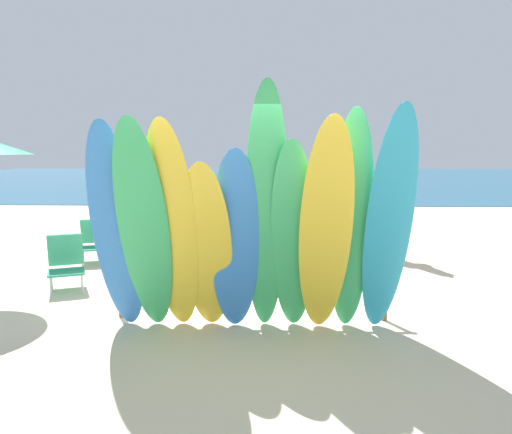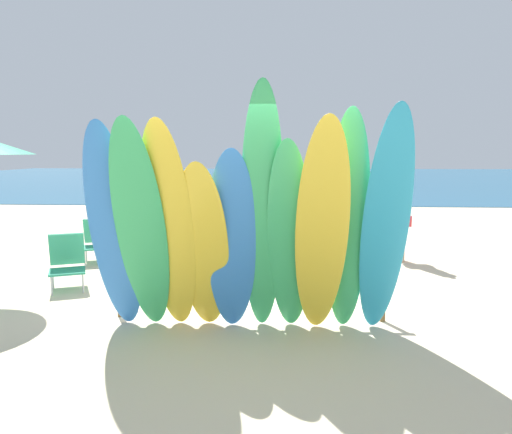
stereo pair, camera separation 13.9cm
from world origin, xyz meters
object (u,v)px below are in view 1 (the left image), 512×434
at_px(beachgoer_photographing, 332,203).
at_px(beachgoer_strolling, 148,212).
at_px(surfboard_yellow_3, 206,249).
at_px(surfboard_teal_9, 389,226).
at_px(surfboard_rack, 252,279).
at_px(surfboard_green_1, 144,230).
at_px(beach_chair_red, 95,239).
at_px(distant_boat, 267,186).
at_px(surfboard_blue_4, 235,243).
at_px(surfboard_green_6, 293,239).
at_px(beachgoer_by_water, 396,208).
at_px(surfboard_green_5, 266,213).
at_px(surfboard_yellow_2, 173,230).
at_px(surfboard_blue_0, 116,230).
at_px(beachgoer_midbeach, 263,200).
at_px(surfboard_yellow_7, 326,231).
at_px(beach_chair_blue, 66,261).
at_px(surfboard_green_8, 351,225).
at_px(beachgoer_near_rack, 303,192).

distance_m(beachgoer_photographing, beachgoer_strolling, 3.83).
height_order(surfboard_yellow_3, surfboard_teal_9, surfboard_teal_9).
bearing_deg(surfboard_rack, surfboard_green_1, -149.92).
distance_m(surfboard_yellow_3, beach_chair_red, 4.40).
height_order(surfboard_teal_9, distant_boat, surfboard_teal_9).
height_order(surfboard_yellow_3, surfboard_blue_4, surfboard_blue_4).
relative_size(surfboard_green_6, beachgoer_by_water, 1.34).
bearing_deg(surfboard_yellow_3, surfboard_green_5, -0.51).
xyz_separation_m(surfboard_yellow_2, surfboard_yellow_3, (0.35, 0.08, -0.22)).
height_order(surfboard_blue_0, surfboard_teal_9, surfboard_teal_9).
distance_m(surfboard_blue_0, beachgoer_midbeach, 5.36).
height_order(surfboard_yellow_7, beachgoer_strolling, surfboard_yellow_7).
bearing_deg(beach_chair_blue, beach_chair_red, 74.29).
xyz_separation_m(surfboard_yellow_3, beachgoer_strolling, (-1.72, 4.19, -0.11)).
height_order(surfboard_rack, beachgoer_by_water, beachgoer_by_water).
bearing_deg(surfboard_yellow_2, surfboard_green_5, 6.01).
relative_size(beachgoer_strolling, distant_boat, 0.38).
bearing_deg(surfboard_yellow_3, surfboard_green_1, -167.17).
xyz_separation_m(surfboard_yellow_2, beachgoer_strolling, (-1.37, 4.28, -0.33)).
bearing_deg(beachgoer_midbeach, surfboard_blue_4, 76.50).
distance_m(surfboard_blue_0, surfboard_yellow_3, 1.00).
xyz_separation_m(surfboard_green_8, beach_chair_red, (-4.14, 3.53, -0.82)).
xyz_separation_m(surfboard_green_1, surfboard_blue_4, (0.97, 0.15, -0.16)).
bearing_deg(beachgoer_by_water, surfboard_yellow_7, -37.01).
distance_m(surfboard_yellow_7, distant_boat, 21.93).
bearing_deg(surfboard_green_5, beachgoer_photographing, 72.70).
bearing_deg(beachgoer_midbeach, surfboard_blue_0, 62.61).
distance_m(surfboard_green_5, distant_boat, 21.81).
height_order(surfboard_yellow_2, surfboard_green_5, surfboard_green_5).
relative_size(surfboard_blue_4, surfboard_green_6, 0.94).
relative_size(surfboard_green_6, beachgoer_midbeach, 1.30).
distance_m(beachgoer_near_rack, distant_boat, 14.31).
distance_m(surfboard_blue_4, beachgoer_near_rack, 7.58).
bearing_deg(beachgoer_strolling, surfboard_green_6, -49.31).
bearing_deg(surfboard_green_8, surfboard_green_5, -175.20).
bearing_deg(surfboard_green_8, surfboard_yellow_2, -174.02).
relative_size(surfboard_green_1, beachgoer_by_water, 1.50).
distance_m(surfboard_green_1, beachgoer_near_rack, 7.94).
relative_size(surfboard_rack, surfboard_blue_4, 1.56).
height_order(surfboard_blue_0, beachgoer_strolling, surfboard_blue_0).
distance_m(surfboard_yellow_3, beachgoer_near_rack, 7.66).
height_order(surfboard_blue_4, beachgoer_photographing, surfboard_blue_4).
bearing_deg(surfboard_yellow_3, beachgoer_by_water, 53.73).
bearing_deg(surfboard_teal_9, surfboard_green_5, 174.03).
bearing_deg(beachgoer_by_water, surfboard_green_6, -41.77).
relative_size(beach_chair_red, beach_chair_blue, 1.04).
distance_m(surfboard_green_1, surfboard_green_8, 2.22).
relative_size(surfboard_teal_9, beach_chair_red, 3.09).
distance_m(surfboard_green_1, surfboard_blue_4, 0.99).
bearing_deg(beach_chair_blue, surfboard_blue_0, -75.57).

